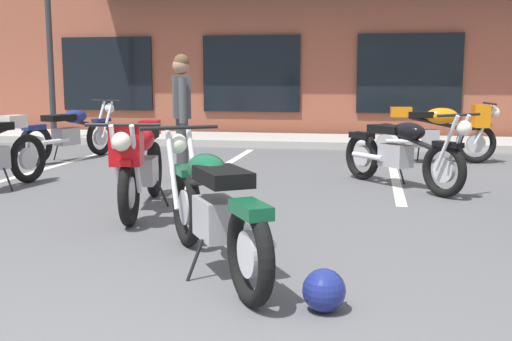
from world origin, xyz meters
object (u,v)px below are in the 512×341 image
(motorcycle_blue_standard, at_px, (401,151))
(person_in_black_shirt, at_px, (182,110))
(motorcycle_red_sportbike, at_px, (438,130))
(helmet_on_pavement, at_px, (324,290))
(motorcycle_foreground_classic, at_px, (212,207))
(motorcycle_orange_scrambler, at_px, (140,161))
(motorcycle_green_cafe_racer, at_px, (71,132))

(motorcycle_blue_standard, relative_size, person_in_black_shirt, 1.03)
(motorcycle_red_sportbike, height_order, helmet_on_pavement, motorcycle_red_sportbike)
(motorcycle_foreground_classic, height_order, motorcycle_red_sportbike, same)
(motorcycle_red_sportbike, xyz_separation_m, helmet_on_pavement, (-1.32, -6.71, -0.40))
(motorcycle_orange_scrambler, height_order, helmet_on_pavement, motorcycle_orange_scrambler)
(motorcycle_red_sportbike, height_order, motorcycle_blue_standard, same)
(motorcycle_red_sportbike, height_order, person_in_black_shirt, person_in_black_shirt)
(motorcycle_foreground_classic, bearing_deg, motorcycle_orange_scrambler, 125.06)
(motorcycle_green_cafe_racer, height_order, person_in_black_shirt, person_in_black_shirt)
(motorcycle_blue_standard, distance_m, helmet_on_pavement, 4.33)
(helmet_on_pavement, bearing_deg, motorcycle_red_sportbike, 78.87)
(person_in_black_shirt, relative_size, helmet_on_pavement, 6.44)
(motorcycle_foreground_classic, bearing_deg, motorcycle_red_sportbike, 70.31)
(motorcycle_blue_standard, height_order, person_in_black_shirt, person_in_black_shirt)
(motorcycle_foreground_classic, xyz_separation_m, motorcycle_blue_standard, (1.48, 3.62, 0.00))
(person_in_black_shirt, bearing_deg, helmet_on_pavement, -62.78)
(motorcycle_red_sportbike, relative_size, motorcycle_orange_scrambler, 1.01)
(motorcycle_foreground_classic, xyz_separation_m, helmet_on_pavement, (0.85, -0.65, -0.33))
(motorcycle_green_cafe_racer, bearing_deg, helmet_on_pavement, -51.96)
(motorcycle_blue_standard, xyz_separation_m, motorcycle_green_cafe_racer, (-5.31, 1.72, 0.00))
(motorcycle_green_cafe_racer, bearing_deg, motorcycle_orange_scrambler, -53.96)
(motorcycle_blue_standard, height_order, motorcycle_green_cafe_racer, same)
(motorcycle_red_sportbike, bearing_deg, motorcycle_foreground_classic, -109.69)
(motorcycle_foreground_classic, height_order, helmet_on_pavement, motorcycle_foreground_classic)
(motorcycle_orange_scrambler, distance_m, helmet_on_pavement, 3.16)
(person_in_black_shirt, distance_m, helmet_on_pavement, 4.91)
(motorcycle_blue_standard, height_order, motorcycle_orange_scrambler, same)
(motorcycle_orange_scrambler, bearing_deg, motorcycle_blue_standard, 35.29)
(motorcycle_green_cafe_racer, xyz_separation_m, motorcycle_orange_scrambler, (2.63, -3.61, 0.07))
(motorcycle_foreground_classic, relative_size, motorcycle_blue_standard, 1.08)
(person_in_black_shirt, bearing_deg, motorcycle_foreground_classic, -69.48)
(motorcycle_blue_standard, xyz_separation_m, helmet_on_pavement, (-0.63, -4.27, -0.33))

